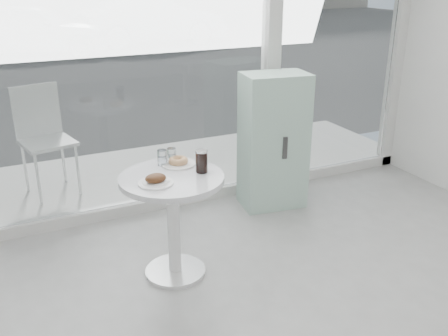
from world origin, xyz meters
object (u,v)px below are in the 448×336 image
plate_donut (178,162)px  cola_glass (202,162)px  main_table (173,205)px  patio_chair (44,133)px  mint_cabinet (273,141)px  water_tumbler_a (162,158)px  car_silver (153,21)px  water_tumbler_b (172,156)px  car_white (33,29)px  plate_fritter (156,180)px

plate_donut → cola_glass: 0.23m
main_table → plate_donut: 0.32m
patio_chair → mint_cabinet: bearing=-43.0°
plate_donut → water_tumbler_a: (-0.10, 0.05, 0.03)m
plate_donut → water_tumbler_a: water_tumbler_a is taller
car_silver → cola_glass: car_silver is taller
water_tumbler_b → car_white: bearing=89.4°
plate_donut → cola_glass: size_ratio=1.53×
mint_cabinet → car_white: size_ratio=0.32×
main_table → patio_chair: size_ratio=0.75×
car_silver → cola_glass: bearing=163.3°
plate_fritter → car_silver: bearing=72.4°
water_tumbler_b → mint_cabinet: bearing=22.8°
patio_chair → plate_donut: bearing=-78.0°
main_table → water_tumbler_b: 0.38m
water_tumbler_b → main_table: bearing=-110.2°
mint_cabinet → plate_fritter: bearing=-141.4°
car_silver → main_table: bearing=162.3°
mint_cabinet → water_tumbler_b: bearing=-149.2°
car_white → plate_donut: bearing=-163.6°
mint_cabinet → water_tumbler_b: 1.26m
main_table → car_white: car_white is taller
plate_fritter → water_tumbler_b: water_tumbler_b is taller
main_table → mint_cabinet: bearing=30.5°
main_table → water_tumbler_b: (0.09, 0.25, 0.27)m
plate_fritter → water_tumbler_a: size_ratio=2.06×
water_tumbler_a → main_table: bearing=-93.1°
plate_fritter → cola_glass: bearing=9.7°
plate_donut → plate_fritter: bearing=-134.0°
plate_donut → water_tumbler_b: size_ratio=2.26×
cola_glass → patio_chair: bearing=114.5°
water_tumbler_a → water_tumbler_b: size_ratio=1.05×
car_silver → water_tumbler_a: size_ratio=37.49×
main_table → water_tumbler_a: 0.35m
mint_cabinet → water_tumbler_a: (-1.22, -0.50, 0.20)m
car_silver → plate_donut: bearing=162.6°
main_table → cola_glass: size_ratio=4.86×
car_silver → water_tumbler_a: (-3.63, -11.58, 0.12)m
main_table → mint_cabinet: mint_cabinet is taller
main_table → plate_fritter: plate_fritter is taller
water_tumbler_b → plate_fritter: bearing=-124.4°
plate_fritter → patio_chair: bearing=104.6°
main_table → mint_cabinet: (1.24, 0.73, 0.07)m
main_table → car_white: 11.33m
water_tumbler_a → cola_glass: bearing=-50.6°
main_table → plate_donut: size_ratio=3.18×
mint_cabinet → plate_donut: size_ratio=5.13×
patio_chair → cola_glass: (0.85, -1.86, 0.21)m
patio_chair → water_tumbler_a: 1.75m
mint_cabinet → car_white: bearing=103.6°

